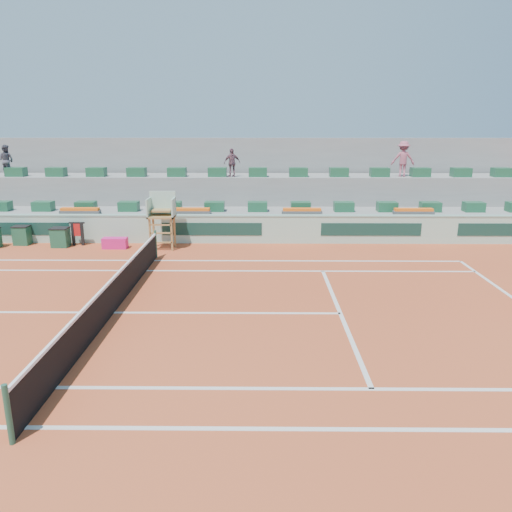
% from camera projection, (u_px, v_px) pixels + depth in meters
% --- Properties ---
extents(ground, '(90.00, 90.00, 0.00)m').
position_uv_depth(ground, '(114.00, 313.00, 14.08)').
color(ground, '#AB4221').
rests_on(ground, ground).
extents(seating_tier_lower, '(36.00, 4.00, 1.20)m').
position_uv_depth(seating_tier_lower, '(176.00, 220.00, 24.26)').
color(seating_tier_lower, gray).
rests_on(seating_tier_lower, ground).
extents(seating_tier_upper, '(36.00, 2.40, 2.60)m').
position_uv_depth(seating_tier_upper, '(180.00, 201.00, 25.62)').
color(seating_tier_upper, gray).
rests_on(seating_tier_upper, ground).
extents(stadium_back_wall, '(36.00, 0.40, 4.40)m').
position_uv_depth(stadium_back_wall, '(184.00, 180.00, 26.93)').
color(stadium_back_wall, gray).
rests_on(stadium_back_wall, ground).
extents(player_bag, '(1.03, 0.46, 0.46)m').
position_uv_depth(player_bag, '(115.00, 243.00, 21.21)').
color(player_bag, '#DB1C78').
rests_on(player_bag, ground).
extents(spectator_left, '(0.83, 0.69, 1.53)m').
position_uv_depth(spectator_left, '(6.00, 160.00, 24.74)').
color(spectator_left, '#464651').
rests_on(spectator_left, seating_tier_upper).
extents(spectator_mid, '(0.87, 0.56, 1.38)m').
position_uv_depth(spectator_mid, '(232.00, 163.00, 24.37)').
color(spectator_mid, '#6C4855').
rests_on(spectator_mid, seating_tier_upper).
extents(spectator_right, '(1.19, 0.78, 1.72)m').
position_uv_depth(spectator_right, '(403.00, 159.00, 24.50)').
color(spectator_right, '#A15063').
rests_on(spectator_right, seating_tier_upper).
extents(court_lines, '(23.89, 11.09, 0.01)m').
position_uv_depth(court_lines, '(114.00, 313.00, 14.08)').
color(court_lines, silver).
rests_on(court_lines, ground).
extents(tennis_net, '(0.10, 11.97, 1.10)m').
position_uv_depth(tennis_net, '(112.00, 295.00, 13.94)').
color(tennis_net, black).
rests_on(tennis_net, ground).
extents(advertising_hoarding, '(36.00, 0.34, 1.26)m').
position_uv_depth(advertising_hoarding, '(168.00, 229.00, 22.12)').
color(advertising_hoarding, '#9DC6B1').
rests_on(advertising_hoarding, ground).
extents(umpire_chair, '(1.10, 0.90, 2.40)m').
position_uv_depth(umpire_chair, '(162.00, 212.00, 20.92)').
color(umpire_chair, olive).
rests_on(umpire_chair, ground).
extents(seat_row_lower, '(32.90, 0.60, 0.44)m').
position_uv_depth(seat_row_lower, '(172.00, 206.00, 23.17)').
color(seat_row_lower, '#1B5233').
rests_on(seat_row_lower, seating_tier_lower).
extents(seat_row_upper, '(32.90, 0.60, 0.44)m').
position_uv_depth(seat_row_upper, '(177.00, 172.00, 24.64)').
color(seat_row_upper, '#1B5233').
rests_on(seat_row_upper, seating_tier_upper).
extents(flower_planters, '(26.80, 0.36, 0.28)m').
position_uv_depth(flower_planters, '(135.00, 211.00, 22.44)').
color(flower_planters, '#4F4F4F').
rests_on(flower_planters, seating_tier_lower).
extents(drink_cooler_a, '(0.72, 0.63, 0.84)m').
position_uv_depth(drink_cooler_a, '(60.00, 237.00, 21.43)').
color(drink_cooler_a, '#194C33').
rests_on(drink_cooler_a, ground).
extents(drink_cooler_b, '(0.67, 0.58, 0.84)m').
position_uv_depth(drink_cooler_b, '(22.00, 235.00, 21.81)').
color(drink_cooler_b, '#194C33').
rests_on(drink_cooler_b, ground).
extents(towel_rack, '(0.67, 0.11, 1.03)m').
position_uv_depth(towel_rack, '(77.00, 232.00, 21.63)').
color(towel_rack, black).
rests_on(towel_rack, ground).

